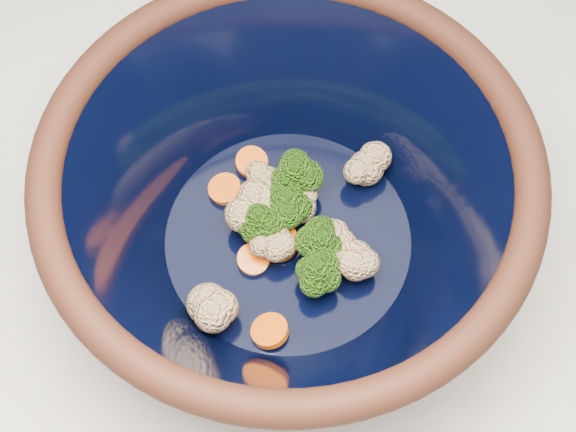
{
  "coord_description": "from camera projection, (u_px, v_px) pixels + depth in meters",
  "views": [
    {
      "loc": [
        0.07,
        -0.29,
        1.51
      ],
      "look_at": [
        0.0,
        -0.01,
        0.97
      ],
      "focal_mm": 50.0,
      "sensor_mm": 36.0,
      "label": 1
    }
  ],
  "objects": [
    {
      "name": "mixing_bowl",
      "position": [
        288.0,
        207.0,
        0.6
      ],
      "size": [
        0.43,
        0.43,
        0.16
      ],
      "rotation": [
        0.0,
        0.0,
        -0.33
      ],
      "color": "black",
      "rests_on": "counter"
    },
    {
      "name": "vegetable_pile",
      "position": [
        294.0,
        225.0,
        0.63
      ],
      "size": [
        0.14,
        0.18,
        0.05
      ],
      "color": "#608442",
      "rests_on": "mixing_bowl"
    },
    {
      "name": "counter",
      "position": [
        289.0,
        385.0,
        1.08
      ],
      "size": [
        1.2,
        1.2,
        0.9
      ],
      "primitive_type": "cube",
      "color": "beige",
      "rests_on": "ground"
    }
  ]
}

